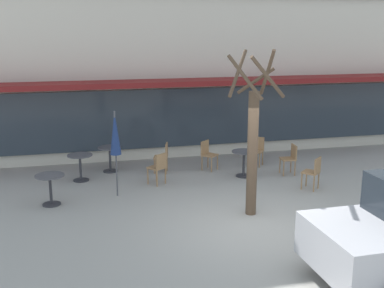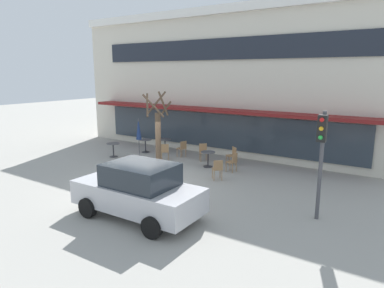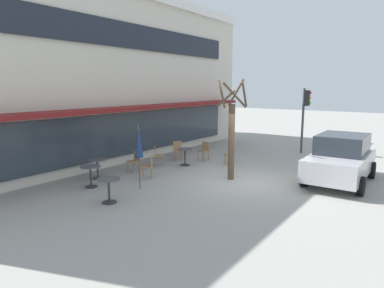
{
  "view_description": "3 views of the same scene",
  "coord_description": "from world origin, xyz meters",
  "px_view_note": "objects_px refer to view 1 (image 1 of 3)",
  "views": [
    {
      "loc": [
        -3.65,
        -9.18,
        4.2
      ],
      "look_at": [
        -0.64,
        3.22,
        1.12
      ],
      "focal_mm": 45.0,
      "sensor_mm": 36.0,
      "label": 1
    },
    {
      "loc": [
        9.17,
        -10.37,
        4.51
      ],
      "look_at": [
        0.21,
        3.19,
        1.1
      ],
      "focal_mm": 32.0,
      "sensor_mm": 36.0,
      "label": 2
    },
    {
      "loc": [
        -11.03,
        -5.45,
        3.5
      ],
      "look_at": [
        0.76,
        2.93,
        1.05
      ],
      "focal_mm": 32.0,
      "sensor_mm": 36.0,
      "label": 3
    }
  ],
  "objects_px": {
    "cafe_chair_0": "(208,153)",
    "cafe_chair_4": "(290,157)",
    "cafe_chair_2": "(158,166)",
    "cafe_chair_5": "(313,171)",
    "cafe_table_near_wall": "(50,185)",
    "cafe_table_by_tree": "(244,159)",
    "cafe_chair_1": "(257,149)",
    "cafe_table_mid_patio": "(110,155)",
    "patio_umbrella_green_folded": "(115,134)",
    "street_tree": "(253,140)",
    "cafe_table_streetside": "(80,163)",
    "cafe_chair_3": "(163,155)"
  },
  "relations": [
    {
      "from": "cafe_chair_4",
      "to": "cafe_chair_5",
      "type": "xyz_separation_m",
      "value": [
        0.0,
        -1.43,
        0.0
      ]
    },
    {
      "from": "cafe_table_near_wall",
      "to": "patio_umbrella_green_folded",
      "type": "xyz_separation_m",
      "value": [
        1.62,
        0.29,
        1.11
      ]
    },
    {
      "from": "cafe_table_by_tree",
      "to": "street_tree",
      "type": "distance_m",
      "value": 3.15
    },
    {
      "from": "cafe_chair_2",
      "to": "cafe_chair_5",
      "type": "xyz_separation_m",
      "value": [
        3.92,
        -1.4,
        0.0
      ]
    },
    {
      "from": "cafe_table_by_tree",
      "to": "cafe_chair_3",
      "type": "height_order",
      "value": "cafe_chair_3"
    },
    {
      "from": "cafe_table_by_tree",
      "to": "cafe_chair_1",
      "type": "xyz_separation_m",
      "value": [
        0.79,
        1.02,
        0.01
      ]
    },
    {
      "from": "cafe_table_by_tree",
      "to": "cafe_chair_2",
      "type": "distance_m",
      "value": 2.52
    },
    {
      "from": "cafe_table_mid_patio",
      "to": "patio_umbrella_green_folded",
      "type": "xyz_separation_m",
      "value": [
        0.01,
        -2.21,
        1.11
      ]
    },
    {
      "from": "cafe_table_by_tree",
      "to": "cafe_chair_4",
      "type": "xyz_separation_m",
      "value": [
        1.4,
        -0.12,
        0.01
      ]
    },
    {
      "from": "cafe_chair_5",
      "to": "street_tree",
      "type": "relative_size",
      "value": 0.24
    },
    {
      "from": "cafe_table_near_wall",
      "to": "cafe_table_mid_patio",
      "type": "relative_size",
      "value": 1.0
    },
    {
      "from": "cafe_chair_5",
      "to": "street_tree",
      "type": "distance_m",
      "value": 2.82
    },
    {
      "from": "cafe_table_by_tree",
      "to": "cafe_chair_5",
      "type": "bearing_deg",
      "value": -47.9
    },
    {
      "from": "cafe_table_streetside",
      "to": "cafe_chair_5",
      "type": "distance_m",
      "value": 6.4
    },
    {
      "from": "cafe_table_near_wall",
      "to": "cafe_table_by_tree",
      "type": "xyz_separation_m",
      "value": [
        5.33,
        1.09,
        0.0
      ]
    },
    {
      "from": "cafe_chair_0",
      "to": "cafe_table_by_tree",
      "type": "bearing_deg",
      "value": -47.76
    },
    {
      "from": "cafe_chair_0",
      "to": "cafe_chair_4",
      "type": "distance_m",
      "value": 2.45
    },
    {
      "from": "patio_umbrella_green_folded",
      "to": "cafe_table_by_tree",
      "type": "bearing_deg",
      "value": 12.24
    },
    {
      "from": "cafe_chair_5",
      "to": "cafe_chair_3",
      "type": "bearing_deg",
      "value": 145.17
    },
    {
      "from": "cafe_table_near_wall",
      "to": "cafe_table_by_tree",
      "type": "relative_size",
      "value": 1.0
    },
    {
      "from": "cafe_chair_1",
      "to": "street_tree",
      "type": "distance_m",
      "value": 4.31
    },
    {
      "from": "cafe_chair_1",
      "to": "cafe_chair_4",
      "type": "distance_m",
      "value": 1.29
    },
    {
      "from": "cafe_table_mid_patio",
      "to": "cafe_chair_2",
      "type": "height_order",
      "value": "cafe_chair_2"
    },
    {
      "from": "cafe_table_by_tree",
      "to": "street_tree",
      "type": "bearing_deg",
      "value": -106.27
    },
    {
      "from": "cafe_table_near_wall",
      "to": "cafe_chair_1",
      "type": "height_order",
      "value": "cafe_chair_1"
    },
    {
      "from": "cafe_table_streetside",
      "to": "cafe_chair_3",
      "type": "distance_m",
      "value": 2.42
    },
    {
      "from": "cafe_table_mid_patio",
      "to": "cafe_chair_4",
      "type": "xyz_separation_m",
      "value": [
        5.12,
        -1.52,
        0.01
      ]
    },
    {
      "from": "cafe_table_mid_patio",
      "to": "cafe_chair_3",
      "type": "height_order",
      "value": "cafe_chair_3"
    },
    {
      "from": "patio_umbrella_green_folded",
      "to": "cafe_chair_5",
      "type": "distance_m",
      "value": 5.28
    },
    {
      "from": "cafe_chair_1",
      "to": "cafe_table_by_tree",
      "type": "bearing_deg",
      "value": -127.87
    },
    {
      "from": "cafe_table_streetside",
      "to": "patio_umbrella_green_folded",
      "type": "distance_m",
      "value": 2.07
    },
    {
      "from": "cafe_table_by_tree",
      "to": "street_tree",
      "type": "height_order",
      "value": "street_tree"
    },
    {
      "from": "cafe_chair_3",
      "to": "cafe_chair_5",
      "type": "height_order",
      "value": "same"
    },
    {
      "from": "cafe_chair_0",
      "to": "cafe_chair_2",
      "type": "distance_m",
      "value": 2.0
    },
    {
      "from": "cafe_table_near_wall",
      "to": "cafe_table_mid_patio",
      "type": "xyz_separation_m",
      "value": [
        1.61,
        2.49,
        0.0
      ]
    },
    {
      "from": "cafe_table_near_wall",
      "to": "cafe_chair_1",
      "type": "bearing_deg",
      "value": 19.03
    },
    {
      "from": "patio_umbrella_green_folded",
      "to": "cafe_chair_3",
      "type": "xyz_separation_m",
      "value": [
        1.52,
        1.75,
        -1.1
      ]
    },
    {
      "from": "patio_umbrella_green_folded",
      "to": "cafe_chair_4",
      "type": "xyz_separation_m",
      "value": [
        5.11,
        0.68,
        -1.1
      ]
    },
    {
      "from": "cafe_table_near_wall",
      "to": "cafe_chair_0",
      "type": "relative_size",
      "value": 0.85
    },
    {
      "from": "patio_umbrella_green_folded",
      "to": "street_tree",
      "type": "height_order",
      "value": "street_tree"
    },
    {
      "from": "cafe_chair_0",
      "to": "cafe_chair_5",
      "type": "height_order",
      "value": "same"
    },
    {
      "from": "cafe_table_by_tree",
      "to": "cafe_chair_5",
      "type": "distance_m",
      "value": 2.09
    },
    {
      "from": "cafe_table_mid_patio",
      "to": "cafe_chair_4",
      "type": "distance_m",
      "value": 5.34
    },
    {
      "from": "cafe_chair_2",
      "to": "cafe_chair_5",
      "type": "height_order",
      "value": "same"
    },
    {
      "from": "cafe_chair_2",
      "to": "cafe_chair_4",
      "type": "distance_m",
      "value": 3.92
    },
    {
      "from": "cafe_chair_5",
      "to": "cafe_table_near_wall",
      "type": "bearing_deg",
      "value": 176.11
    },
    {
      "from": "cafe_table_near_wall",
      "to": "cafe_table_mid_patio",
      "type": "height_order",
      "value": "same"
    },
    {
      "from": "cafe_table_near_wall",
      "to": "cafe_table_streetside",
      "type": "distance_m",
      "value": 1.93
    },
    {
      "from": "cafe_chair_0",
      "to": "cafe_chair_5",
      "type": "bearing_deg",
      "value": -47.85
    },
    {
      "from": "cafe_table_streetside",
      "to": "street_tree",
      "type": "bearing_deg",
      "value": -42.62
    }
  ]
}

